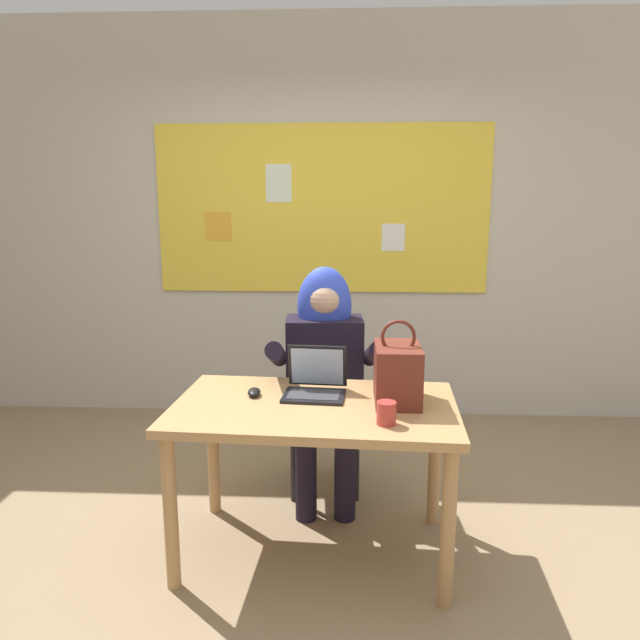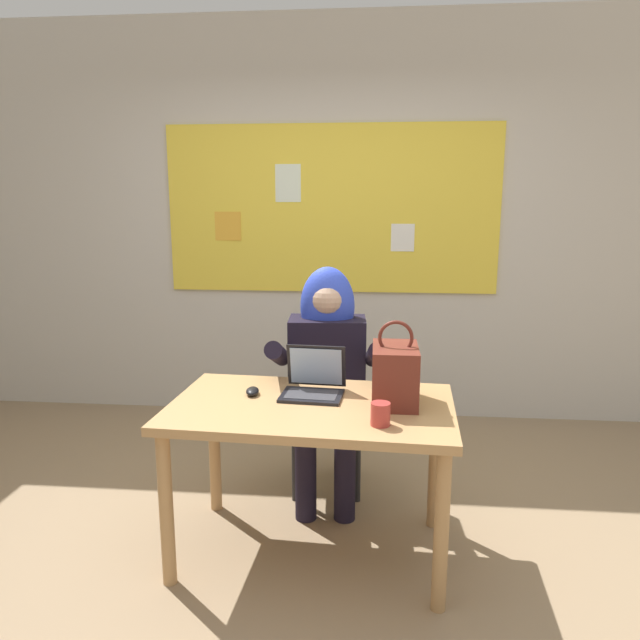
# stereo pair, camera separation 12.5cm
# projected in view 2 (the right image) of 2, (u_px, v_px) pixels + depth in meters

# --- Properties ---
(ground_plane) EXTENTS (24.00, 24.00, 0.00)m
(ground_plane) POSITION_uv_depth(u_px,v_px,m) (299.00, 559.00, 2.74)
(ground_plane) COLOR #937A5B
(wall_back_bulletin) EXTENTS (6.51, 2.09, 2.90)m
(wall_back_bulletin) POSITION_uv_depth(u_px,v_px,m) (332.00, 222.00, 4.37)
(wall_back_bulletin) COLOR beige
(wall_back_bulletin) RESTS_ON ground
(desk_main) EXTENTS (1.30, 0.82, 0.73)m
(desk_main) POSITION_uv_depth(u_px,v_px,m) (311.00, 424.00, 2.67)
(desk_main) COLOR tan
(desk_main) RESTS_ON ground
(chair_at_desk) EXTENTS (0.45, 0.45, 0.92)m
(chair_at_desk) POSITION_uv_depth(u_px,v_px,m) (327.00, 396.00, 3.42)
(chair_at_desk) COLOR black
(chair_at_desk) RESTS_ON ground
(person_costumed) EXTENTS (0.62, 0.63, 1.27)m
(person_costumed) POSITION_uv_depth(u_px,v_px,m) (327.00, 363.00, 3.24)
(person_costumed) COLOR black
(person_costumed) RESTS_ON ground
(laptop) EXTENTS (0.30, 0.27, 0.22)m
(laptop) POSITION_uv_depth(u_px,v_px,m) (313.00, 384.00, 2.78)
(laptop) COLOR black
(laptop) RESTS_ON desk_main
(computer_mouse) EXTENTS (0.07, 0.11, 0.03)m
(computer_mouse) POSITION_uv_depth(u_px,v_px,m) (252.00, 391.00, 2.77)
(computer_mouse) COLOR black
(computer_mouse) RESTS_ON desk_main
(handbag) EXTENTS (0.20, 0.30, 0.38)m
(handbag) POSITION_uv_depth(u_px,v_px,m) (395.00, 374.00, 2.64)
(handbag) COLOR maroon
(handbag) RESTS_ON desk_main
(coffee_mug) EXTENTS (0.08, 0.08, 0.09)m
(coffee_mug) POSITION_uv_depth(u_px,v_px,m) (380.00, 414.00, 2.40)
(coffee_mug) COLOR #B23833
(coffee_mug) RESTS_ON desk_main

